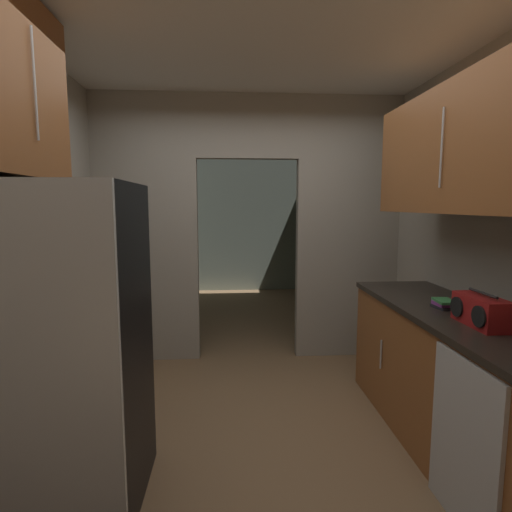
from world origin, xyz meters
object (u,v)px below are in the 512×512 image
refrigerator (57,349)px  book_stack (444,304)px  dishwasher (463,445)px  boombox (481,311)px

refrigerator → book_stack: (2.30, 0.42, 0.10)m
refrigerator → book_stack: size_ratio=10.21×
dishwasher → boombox: boombox is taller
refrigerator → book_stack: 2.34m
dishwasher → book_stack: size_ratio=5.14×
refrigerator → book_stack: bearing=10.2°
book_stack → dishwasher: bearing=-110.3°
refrigerator → book_stack: refrigerator is taller
refrigerator → dishwasher: size_ratio=1.99×
dishwasher → book_stack: 0.94m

